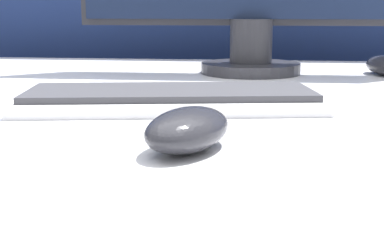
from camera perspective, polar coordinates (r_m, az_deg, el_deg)
partition_panel at (r=1.42m, az=6.35°, el=5.25°), size 5.00×0.03×1.46m
computer_mouse_near at (r=0.46m, az=-0.45°, el=-1.02°), size 0.09×0.12×0.04m
keyboard at (r=0.66m, az=-2.35°, el=2.28°), size 0.39×0.20×0.02m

